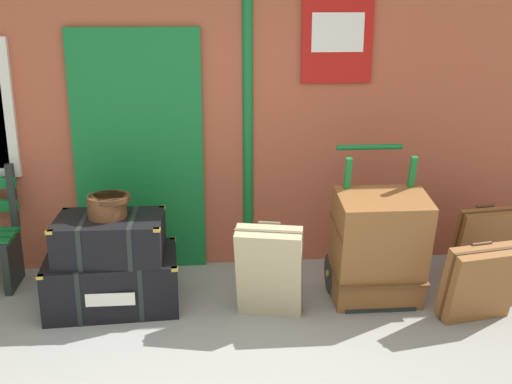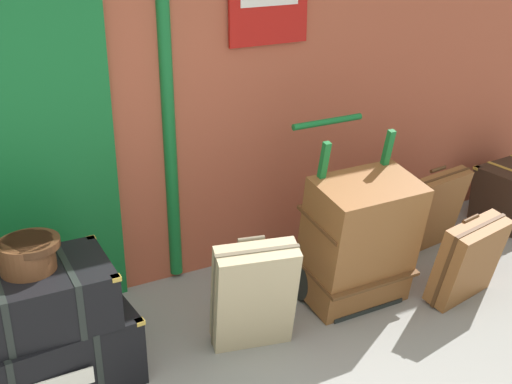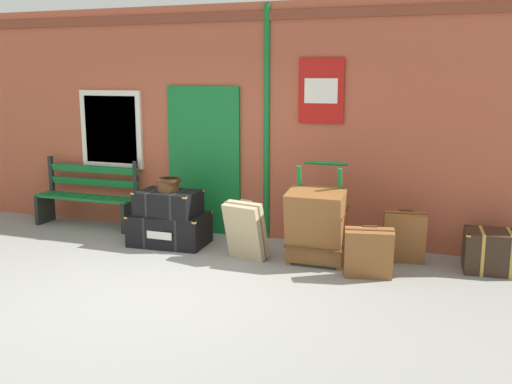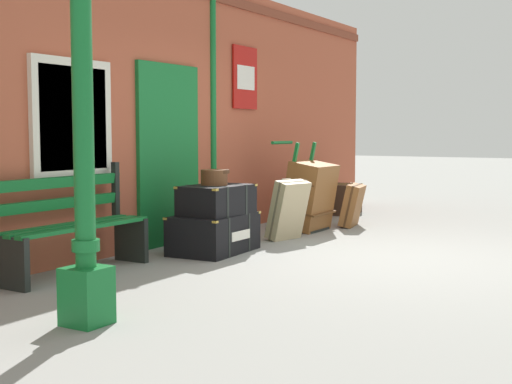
# 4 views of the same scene
# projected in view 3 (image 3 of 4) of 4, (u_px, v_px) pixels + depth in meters

# --- Properties ---
(ground_plane) EXTENTS (60.00, 60.00, 0.00)m
(ground_plane) POSITION_uv_depth(u_px,v_px,m) (145.00, 292.00, 6.21)
(ground_plane) COLOR gray
(brick_facade) EXTENTS (10.40, 0.35, 3.20)m
(brick_facade) POSITION_uv_depth(u_px,v_px,m) (234.00, 122.00, 8.30)
(brick_facade) COLOR #AD5138
(brick_facade) RESTS_ON ground
(platform_bench) EXTENTS (1.60, 0.43, 1.01)m
(platform_bench) POSITION_uv_depth(u_px,v_px,m) (88.00, 197.00, 8.86)
(platform_bench) COLOR #146B2D
(platform_bench) RESTS_ON ground
(steamer_trunk_base) EXTENTS (1.05, 0.71, 0.43)m
(steamer_trunk_base) POSITION_uv_depth(u_px,v_px,m) (170.00, 229.00, 7.92)
(steamer_trunk_base) COLOR black
(steamer_trunk_base) RESTS_ON ground
(steamer_trunk_middle) EXTENTS (0.82, 0.57, 0.33)m
(steamer_trunk_middle) POSITION_uv_depth(u_px,v_px,m) (168.00, 203.00, 7.81)
(steamer_trunk_middle) COLOR black
(steamer_trunk_middle) RESTS_ON steamer_trunk_base
(round_hatbox) EXTENTS (0.32, 0.31, 0.17)m
(round_hatbox) POSITION_uv_depth(u_px,v_px,m) (168.00, 184.00, 7.79)
(round_hatbox) COLOR brown
(round_hatbox) RESTS_ON steamer_trunk_middle
(porters_trolley) EXTENTS (0.71, 0.61, 1.20)m
(porters_trolley) POSITION_uv_depth(u_px,v_px,m) (320.00, 238.00, 7.24)
(porters_trolley) COLOR black
(porters_trolley) RESTS_ON ground
(large_brown_trunk) EXTENTS (0.70, 0.57, 0.94)m
(large_brown_trunk) POSITION_uv_depth(u_px,v_px,m) (317.00, 226.00, 7.04)
(large_brown_trunk) COLOR brown
(large_brown_trunk) RESTS_ON ground
(suitcase_olive) EXTENTS (0.55, 0.45, 0.75)m
(suitcase_olive) POSITION_uv_depth(u_px,v_px,m) (246.00, 231.00, 7.23)
(suitcase_olive) COLOR tan
(suitcase_olive) RESTS_ON ground
(suitcase_cream) EXTENTS (0.53, 0.33, 0.68)m
(suitcase_cream) POSITION_uv_depth(u_px,v_px,m) (405.00, 238.00, 7.07)
(suitcase_cream) COLOR brown
(suitcase_cream) RESTS_ON ground
(suitcase_slate) EXTENTS (0.58, 0.40, 0.61)m
(suitcase_slate) POSITION_uv_depth(u_px,v_px,m) (369.00, 253.00, 6.55)
(suitcase_slate) COLOR brown
(suitcase_slate) RESTS_ON ground
(corner_trunk) EXTENTS (0.73, 0.55, 0.49)m
(corner_trunk) POSITION_uv_depth(u_px,v_px,m) (495.00, 252.00, 6.81)
(corner_trunk) COLOR #332319
(corner_trunk) RESTS_ON ground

